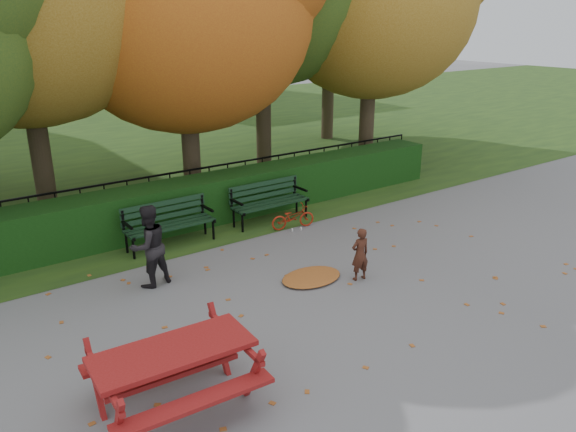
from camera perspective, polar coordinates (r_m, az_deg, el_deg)
ground at (r=9.34m, az=5.15°, el=-8.17°), size 90.00×90.00×0.00m
grass_strip at (r=21.37m, az=-20.28°, el=6.69°), size 90.00×90.00×0.00m
hedge at (r=12.61m, az=-8.21°, el=1.68°), size 13.00×0.90×1.00m
iron_fence at (r=13.29m, az=-9.84°, el=2.68°), size 14.00×0.04×1.02m
bench_left at (r=11.40m, az=-12.10°, el=-0.42°), size 1.80×0.57×0.88m
bench_right at (r=12.48m, az=-2.03°, el=1.77°), size 1.80×0.57×0.88m
picnic_table at (r=6.77m, az=-11.55°, el=-14.29°), size 1.90×1.57×0.89m
leaf_pile at (r=9.88m, az=2.39°, el=-6.21°), size 1.33×1.11×0.08m
leaf_scatter at (r=9.54m, az=3.97°, el=-7.47°), size 9.00×5.70×0.01m
child at (r=9.77m, az=7.33°, el=-3.87°), size 0.37×0.27×0.95m
adult at (r=9.68m, az=-13.97°, el=-2.99°), size 0.79×0.67×1.43m
bicycle at (r=12.10m, az=0.49°, el=-0.10°), size 1.03×0.55×0.51m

